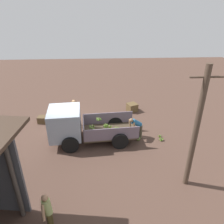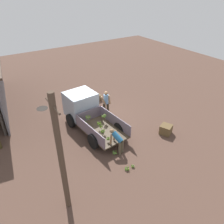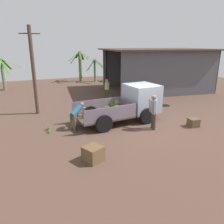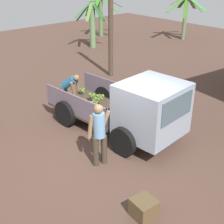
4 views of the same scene
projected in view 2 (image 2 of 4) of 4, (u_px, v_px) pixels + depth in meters
ground at (96, 118)px, 14.35m from camera, size 36.00×36.00×0.00m
mud_patch_0 at (42, 108)px, 15.42m from camera, size 0.80×0.80×0.01m
cargo_truck at (85, 109)px, 13.34m from camera, size 4.67×2.30×1.94m
utility_pole at (61, 157)px, 7.49m from camera, size 1.14×0.21×5.06m
person_foreground_visitor at (106, 102)px, 14.24m from camera, size 0.43×0.71×1.73m
person_worker_loading at (117, 140)px, 11.16m from camera, size 0.79×0.67×1.31m
banana_bunch_on_ground_0 at (127, 168)px, 10.39m from camera, size 0.25×0.24×0.19m
banana_bunch_on_ground_1 at (115, 152)px, 11.34m from camera, size 0.28×0.28×0.21m
banana_bunch_on_ground_2 at (133, 166)px, 10.55m from camera, size 0.18×0.18×0.15m
wooden_crate_0 at (166, 129)px, 12.79m from camera, size 0.82×0.82×0.55m
wooden_crate_1 at (98, 98)px, 16.39m from camera, size 0.53×0.53×0.42m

